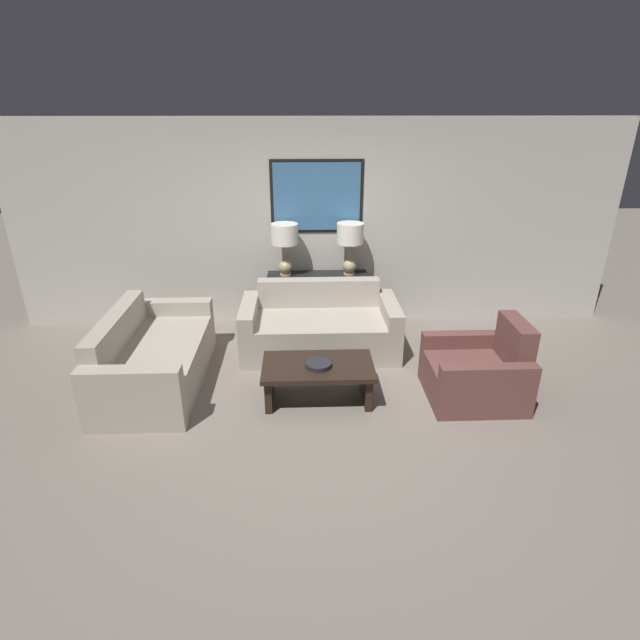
{
  "coord_description": "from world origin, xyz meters",
  "views": [
    {
      "loc": [
        -0.21,
        -4.14,
        2.79
      ],
      "look_at": [
        -0.02,
        0.77,
        0.65
      ],
      "focal_mm": 28.0,
      "sensor_mm": 36.0,
      "label": 1
    }
  ],
  "objects": [
    {
      "name": "coffee_table",
      "position": [
        -0.06,
        0.23,
        0.3
      ],
      "size": [
        1.11,
        0.64,
        0.41
      ],
      "color": "black",
      "rests_on": "ground_plane"
    },
    {
      "name": "couch_by_side",
      "position": [
        -1.81,
        0.64,
        0.29
      ],
      "size": [
        0.93,
        1.86,
        0.8
      ],
      "color": "#ADA393",
      "rests_on": "ground_plane"
    },
    {
      "name": "table_lamp_left",
      "position": [
        -0.41,
        2.06,
        1.21
      ],
      "size": [
        0.34,
        0.34,
        0.67
      ],
      "color": "tan",
      "rests_on": "console_table"
    },
    {
      "name": "back_wall",
      "position": [
        0.0,
        2.34,
        1.33
      ],
      "size": [
        7.93,
        0.12,
        2.65
      ],
      "color": "beige",
      "rests_on": "ground_plane"
    },
    {
      "name": "armchair_near_back_wall",
      "position": [
        1.57,
        0.23,
        0.27
      ],
      "size": [
        0.92,
        0.87,
        0.84
      ],
      "color": "brown",
      "rests_on": "ground_plane"
    },
    {
      "name": "decorative_bowl",
      "position": [
        -0.05,
        0.18,
        0.43
      ],
      "size": [
        0.26,
        0.26,
        0.05
      ],
      "color": "#232328",
      "rests_on": "coffee_table"
    },
    {
      "name": "console_table",
      "position": [
        0.0,
        2.06,
        0.37
      ],
      "size": [
        1.31,
        0.39,
        0.73
      ],
      "color": "black",
      "rests_on": "ground_plane"
    },
    {
      "name": "table_lamp_right",
      "position": [
        0.41,
        2.06,
        1.21
      ],
      "size": [
        0.34,
        0.34,
        0.67
      ],
      "color": "tan",
      "rests_on": "console_table"
    },
    {
      "name": "ground_plane",
      "position": [
        0.0,
        0.0,
        0.0
      ],
      "size": [
        20.0,
        20.0,
        0.0
      ],
      "primitive_type": "plane",
      "color": "slate"
    },
    {
      "name": "couch_by_back_wall",
      "position": [
        0.0,
        1.35,
        0.29
      ],
      "size": [
        1.86,
        0.93,
        0.8
      ],
      "color": "#ADA393",
      "rests_on": "ground_plane"
    }
  ]
}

